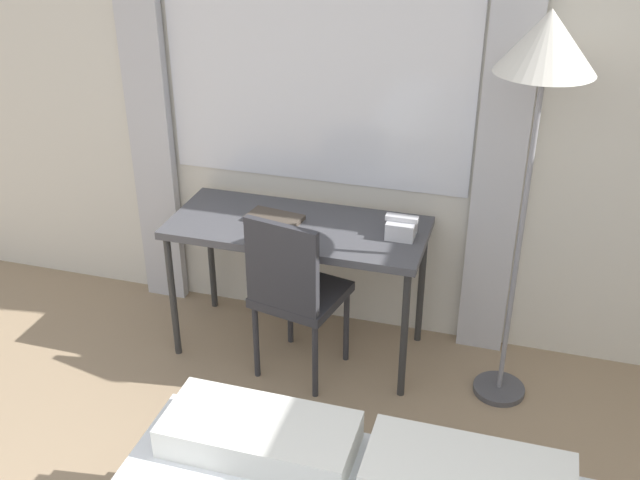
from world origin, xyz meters
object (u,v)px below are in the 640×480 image
Objects in this scene: desk_chair at (294,288)px; telephone at (401,227)px; book at (274,218)px; desk at (298,235)px; standing_lamp at (545,65)px.

desk_chair is 5.83× the size of telephone.
desk_chair is 3.09× the size of book.
book is at bearing 137.79° from desk_chair.
telephone is (0.47, 0.26, 0.27)m from desk_chair.
desk is 0.69× the size of standing_lamp.
desk is 4.37× the size of book.
standing_lamp reaches higher than book.
telephone is 0.65m from book.
desk_chair is at bearing -150.57° from telephone.
desk_chair reaches higher than telephone.
book is (-0.65, -0.01, -0.04)m from telephone.
desk is 1.41× the size of desk_chair.
desk_chair reaches higher than book.
desk_chair is (0.06, -0.24, -0.16)m from desk.
standing_lamp is at bearing 20.65° from desk_chair.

